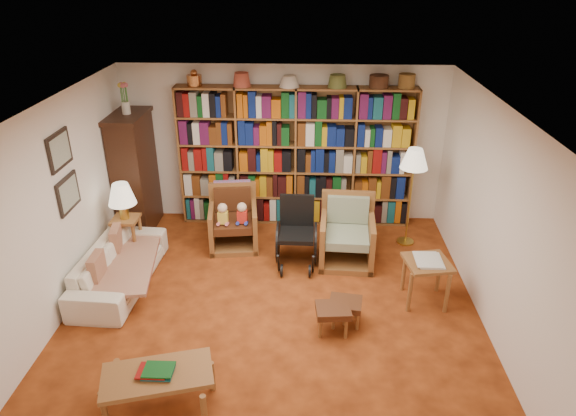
# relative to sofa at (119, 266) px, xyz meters

# --- Properties ---
(floor) EXTENTS (5.00, 5.00, 0.00)m
(floor) POSITION_rel_sofa_xyz_m (2.05, -0.40, -0.27)
(floor) COLOR #AB4B1A
(floor) RESTS_ON ground
(ceiling) EXTENTS (5.00, 5.00, 0.00)m
(ceiling) POSITION_rel_sofa_xyz_m (2.05, -0.40, 2.23)
(ceiling) COLOR white
(ceiling) RESTS_ON wall_back
(wall_back) EXTENTS (5.00, 0.00, 5.00)m
(wall_back) POSITION_rel_sofa_xyz_m (2.05, 2.10, 0.98)
(wall_back) COLOR white
(wall_back) RESTS_ON floor
(wall_front) EXTENTS (5.00, 0.00, 5.00)m
(wall_front) POSITION_rel_sofa_xyz_m (2.05, -2.90, 0.98)
(wall_front) COLOR white
(wall_front) RESTS_ON floor
(wall_left) EXTENTS (0.00, 5.00, 5.00)m
(wall_left) POSITION_rel_sofa_xyz_m (-0.45, -0.40, 0.98)
(wall_left) COLOR white
(wall_left) RESTS_ON floor
(wall_right) EXTENTS (0.00, 5.00, 5.00)m
(wall_right) POSITION_rel_sofa_xyz_m (4.55, -0.40, 0.98)
(wall_right) COLOR white
(wall_right) RESTS_ON floor
(bookshelf) EXTENTS (3.60, 0.30, 2.42)m
(bookshelf) POSITION_rel_sofa_xyz_m (2.25, 1.93, 0.90)
(bookshelf) COLOR brown
(bookshelf) RESTS_ON floor
(curio_cabinet) EXTENTS (0.50, 0.95, 2.40)m
(curio_cabinet) POSITION_rel_sofa_xyz_m (-0.20, 1.60, 0.69)
(curio_cabinet) COLOR #33190D
(curio_cabinet) RESTS_ON floor
(framed_pictures) EXTENTS (0.03, 0.52, 0.97)m
(framed_pictures) POSITION_rel_sofa_xyz_m (-0.43, -0.10, 1.36)
(framed_pictures) COLOR black
(framed_pictures) RESTS_ON wall_left
(sofa) EXTENTS (1.86, 0.80, 0.53)m
(sofa) POSITION_rel_sofa_xyz_m (0.00, 0.00, 0.00)
(sofa) COLOR #F0E4CB
(sofa) RESTS_ON floor
(sofa_throw) EXTENTS (1.03, 1.63, 0.04)m
(sofa_throw) POSITION_rel_sofa_xyz_m (0.05, 0.00, 0.03)
(sofa_throw) COLOR beige
(sofa_throw) RESTS_ON sofa
(cushion_left) EXTENTS (0.17, 0.36, 0.35)m
(cushion_left) POSITION_rel_sofa_xyz_m (-0.13, 0.35, 0.18)
(cushion_left) COLOR maroon
(cushion_left) RESTS_ON sofa
(cushion_right) EXTENTS (0.12, 0.35, 0.35)m
(cushion_right) POSITION_rel_sofa_xyz_m (-0.13, -0.35, 0.18)
(cushion_right) COLOR maroon
(cushion_right) RESTS_ON sofa
(side_table_lamp) EXTENTS (0.36, 0.36, 0.63)m
(side_table_lamp) POSITION_rel_sofa_xyz_m (-0.10, 0.68, 0.17)
(side_table_lamp) COLOR brown
(side_table_lamp) RESTS_ON floor
(table_lamp) EXTENTS (0.38, 0.38, 0.52)m
(table_lamp) POSITION_rel_sofa_xyz_m (-0.10, 0.68, 0.71)
(table_lamp) COLOR gold
(table_lamp) RESTS_ON side_table_lamp
(armchair_leather) EXTENTS (0.80, 0.84, 0.90)m
(armchair_leather) POSITION_rel_sofa_xyz_m (1.36, 1.17, 0.10)
(armchair_leather) COLOR brown
(armchair_leather) RESTS_ON floor
(armchair_sage) EXTENTS (0.80, 0.82, 0.94)m
(armchair_sage) POSITION_rel_sofa_xyz_m (3.01, 0.79, 0.09)
(armchair_sage) COLOR brown
(armchair_sage) RESTS_ON floor
(wheelchair) EXTENTS (0.56, 0.78, 0.98)m
(wheelchair) POSITION_rel_sofa_xyz_m (2.30, 0.66, 0.18)
(wheelchair) COLOR black
(wheelchair) RESTS_ON floor
(floor_lamp) EXTENTS (0.40, 0.40, 1.50)m
(floor_lamp) POSITION_rel_sofa_xyz_m (3.95, 1.27, 1.03)
(floor_lamp) COLOR gold
(floor_lamp) RESTS_ON floor
(side_table_papers) EXTENTS (0.60, 0.60, 0.61)m
(side_table_papers) POSITION_rel_sofa_xyz_m (3.92, -0.21, 0.22)
(side_table_papers) COLOR brown
(side_table_papers) RESTS_ON floor
(footstool_a) EXTENTS (0.42, 0.37, 0.33)m
(footstool_a) POSITION_rel_sofa_xyz_m (2.76, -0.85, 0.00)
(footstool_a) COLOR #4E2414
(footstool_a) RESTS_ON floor
(footstool_b) EXTENTS (0.41, 0.37, 0.32)m
(footstool_b) POSITION_rel_sofa_xyz_m (2.91, -0.70, -0.01)
(footstool_b) COLOR #4E2414
(footstool_b) RESTS_ON floor
(coffee_table) EXTENTS (1.12, 0.76, 0.45)m
(coffee_table) POSITION_rel_sofa_xyz_m (1.07, -2.01, 0.08)
(coffee_table) COLOR brown
(coffee_table) RESTS_ON floor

